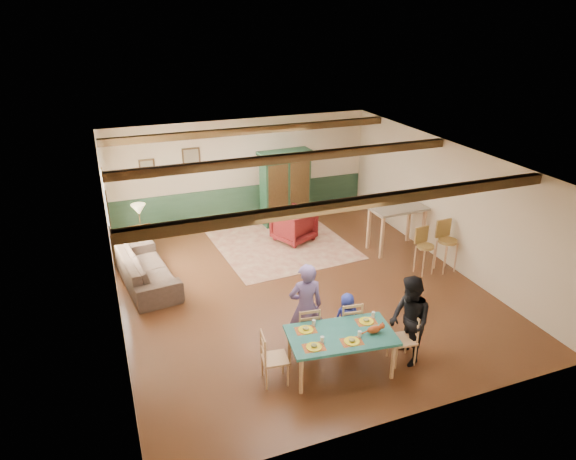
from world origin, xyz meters
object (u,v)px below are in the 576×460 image
object	(u,v)px
dining_chair_far_left	(307,327)
person_man	(306,307)
armchair	(294,225)
sofa	(146,269)
table_lamp	(139,217)
dining_chair_far_right	(348,322)
bar_stool_right	(447,247)
counter_table	(396,228)
person_child	(347,318)
dining_chair_end_right	(402,338)
bar_stool_left	(425,252)
armoire	(285,188)
cat	(374,329)
person_woman	(410,321)
end_table	(142,241)
dining_table	(340,352)
dining_chair_end_left	(275,358)

from	to	relation	value
dining_chair_far_left	person_man	distance (m)	0.36
armchair	person_man	bearing A→B (deg)	46.27
sofa	table_lamp	world-z (taller)	table_lamp
dining_chair_far_right	bar_stool_right	world-z (taller)	bar_stool_right
dining_chair_far_right	sofa	distance (m)	4.47
counter_table	person_child	bearing A→B (deg)	-133.53
dining_chair_far_left	dining_chair_end_right	size ratio (longest dim) A/B	1.00
bar_stool_left	armchair	bearing A→B (deg)	120.98
person_man	armoire	world-z (taller)	armoire
cat	armoire	size ratio (longest dim) A/B	0.17
person_woman	table_lamp	bearing A→B (deg)	-140.31
person_man	bar_stool_left	size ratio (longest dim) A/B	1.53
dining_chair_far_right	dining_chair_end_right	xyz separation A→B (m)	(0.59, -0.73, 0.00)
dining_chair_far_right	counter_table	xyz separation A→B (m)	(2.75, 2.95, 0.11)
dining_chair_far_left	armchair	bearing A→B (deg)	-101.38
dining_chair_end_right	bar_stool_left	distance (m)	3.20
end_table	armchair	bearing A→B (deg)	-8.44
dining_table	dining_chair_end_left	world-z (taller)	dining_chair_end_left
bar_stool_right	dining_chair_end_left	bearing A→B (deg)	-158.80
dining_table	table_lamp	xyz separation A→B (m)	(-2.41, 5.42, 0.60)
dining_chair_far_left	dining_chair_end_right	world-z (taller)	same
bar_stool_right	person_woman	bearing A→B (deg)	-139.61
dining_chair_far_left	person_child	size ratio (longest dim) A/B	0.95
dining_chair_far_left	dining_chair_far_right	distance (m)	0.73
sofa	bar_stool_right	distance (m)	6.38
dining_chair_far_left	sofa	size ratio (longest dim) A/B	0.37
dining_chair_far_left	table_lamp	xyz separation A→B (m)	(-2.13, 4.73, 0.50)
dining_chair_far_left	dining_chair_far_right	xyz separation A→B (m)	(0.72, -0.09, 0.00)
person_man	bar_stool_right	distance (m)	4.18
dining_table	dining_chair_far_right	world-z (taller)	dining_chair_far_right
armoire	bar_stool_left	xyz separation A→B (m)	(1.77, -3.75, -0.46)
dining_chair_end_left	end_table	distance (m)	5.47
dining_chair_end_right	table_lamp	distance (m)	6.55
bar_stool_right	sofa	bearing A→B (deg)	161.28
person_man	end_table	size ratio (longest dim) A/B	2.44
person_man	person_child	world-z (taller)	person_man
armchair	bar_stool_right	distance (m)	3.65
dining_chair_far_right	armchair	bearing A→B (deg)	-91.96
dining_chair_end_right	table_lamp	bearing A→B (deg)	-140.92
person_man	bar_stool_right	world-z (taller)	person_man
dining_chair_far_right	end_table	bearing A→B (deg)	-52.11
armchair	counter_table	size ratio (longest dim) A/B	0.68
table_lamp	end_table	bearing A→B (deg)	0.00
sofa	table_lamp	bearing A→B (deg)	-10.94
end_table	bar_stool_left	distance (m)	6.36
dining_chair_end_right	end_table	world-z (taller)	dining_chair_end_right
dining_chair_far_left	dining_chair_end_right	xyz separation A→B (m)	(1.31, -0.83, 0.00)
dining_chair_far_left	counter_table	world-z (taller)	counter_table
dining_table	armchair	xyz separation A→B (m)	(1.14, 4.89, 0.06)
person_man	bar_stool_left	bearing A→B (deg)	-148.48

